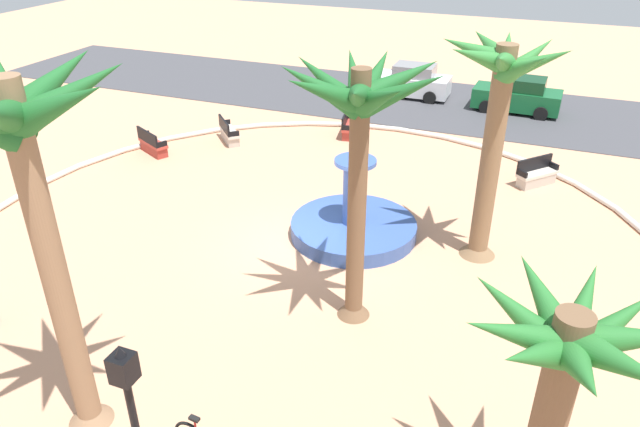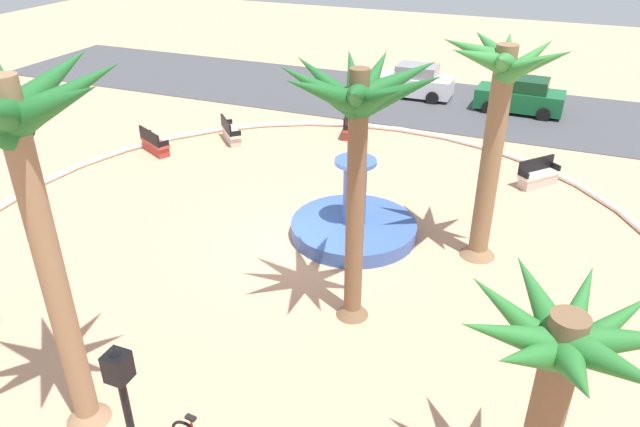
{
  "view_description": "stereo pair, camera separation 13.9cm",
  "coord_description": "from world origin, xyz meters",
  "px_view_note": "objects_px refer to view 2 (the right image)",
  "views": [
    {
      "loc": [
        5.98,
        -13.8,
        9.24
      ],
      "look_at": [
        0.33,
        0.35,
        1.0
      ],
      "focal_mm": 33.27,
      "sensor_mm": 36.0,
      "label": 1
    },
    {
      "loc": [
        6.11,
        -13.75,
        9.24
      ],
      "look_at": [
        0.33,
        0.35,
        1.0
      ],
      "focal_mm": 33.27,
      "sensor_mm": 36.0,
      "label": 2
    }
  ],
  "objects_px": {
    "fountain": "(354,225)",
    "parked_car_second": "(521,96)",
    "bench_east": "(231,134)",
    "bench_southwest": "(538,177)",
    "palm_tree_near_fountain": "(499,104)",
    "palm_tree_mid_plaza": "(358,121)",
    "bench_north": "(351,128)",
    "bench_west": "(155,145)",
    "parked_car_leftmost": "(413,82)",
    "palm_tree_far_side": "(557,370)",
    "palm_tree_by_curb": "(23,167)"
  },
  "relations": [
    {
      "from": "palm_tree_by_curb",
      "to": "parked_car_second",
      "type": "bearing_deg",
      "value": 75.46
    },
    {
      "from": "bench_north",
      "to": "parked_car_second",
      "type": "height_order",
      "value": "parked_car_second"
    },
    {
      "from": "palm_tree_far_side",
      "to": "bench_east",
      "type": "relative_size",
      "value": 2.95
    },
    {
      "from": "palm_tree_far_side",
      "to": "bench_southwest",
      "type": "xyz_separation_m",
      "value": [
        -0.81,
        13.49,
        -2.86
      ]
    },
    {
      "from": "bench_southwest",
      "to": "bench_east",
      "type": "bearing_deg",
      "value": -178.22
    },
    {
      "from": "palm_tree_near_fountain",
      "to": "parked_car_leftmost",
      "type": "xyz_separation_m",
      "value": [
        -5.56,
        14.17,
        -3.75
      ]
    },
    {
      "from": "bench_east",
      "to": "bench_southwest",
      "type": "bearing_deg",
      "value": 1.78
    },
    {
      "from": "fountain",
      "to": "bench_north",
      "type": "bearing_deg",
      "value": 110.19
    },
    {
      "from": "palm_tree_by_curb",
      "to": "bench_east",
      "type": "xyz_separation_m",
      "value": [
        -4.91,
        14.28,
        -5.14
      ]
    },
    {
      "from": "palm_tree_mid_plaza",
      "to": "parked_car_leftmost",
      "type": "xyz_separation_m",
      "value": [
        -3.13,
        18.16,
        -4.27
      ]
    },
    {
      "from": "fountain",
      "to": "palm_tree_by_curb",
      "type": "distance_m",
      "value": 10.54
    },
    {
      "from": "palm_tree_by_curb",
      "to": "parked_car_leftmost",
      "type": "xyz_separation_m",
      "value": [
        0.6,
        23.31,
        -4.71
      ]
    },
    {
      "from": "palm_tree_near_fountain",
      "to": "fountain",
      "type": "bearing_deg",
      "value": -175.54
    },
    {
      "from": "bench_east",
      "to": "bench_southwest",
      "type": "distance_m",
      "value": 12.31
    },
    {
      "from": "palm_tree_mid_plaza",
      "to": "parked_car_leftmost",
      "type": "distance_m",
      "value": 18.91
    },
    {
      "from": "palm_tree_far_side",
      "to": "bench_north",
      "type": "bearing_deg",
      "value": 118.93
    },
    {
      "from": "fountain",
      "to": "palm_tree_by_curb",
      "type": "relative_size",
      "value": 0.53
    },
    {
      "from": "palm_tree_by_curb",
      "to": "bench_west",
      "type": "bearing_deg",
      "value": 120.64
    },
    {
      "from": "bench_north",
      "to": "bench_southwest",
      "type": "distance_m",
      "value": 8.17
    },
    {
      "from": "parked_car_leftmost",
      "to": "bench_west",
      "type": "bearing_deg",
      "value": -124.36
    },
    {
      "from": "palm_tree_by_curb",
      "to": "parked_car_second",
      "type": "relative_size",
      "value": 1.78
    },
    {
      "from": "palm_tree_by_curb",
      "to": "bench_southwest",
      "type": "xyz_separation_m",
      "value": [
        7.4,
        14.66,
        -5.14
      ]
    },
    {
      "from": "bench_west",
      "to": "bench_southwest",
      "type": "xyz_separation_m",
      "value": [
        14.52,
        2.64,
        0.0
      ]
    },
    {
      "from": "bench_west",
      "to": "parked_car_second",
      "type": "xyz_separation_m",
      "value": [
        13.04,
        10.83,
        0.43
      ]
    },
    {
      "from": "bench_southwest",
      "to": "parked_car_second",
      "type": "distance_m",
      "value": 8.33
    },
    {
      "from": "bench_southwest",
      "to": "parked_car_second",
      "type": "bearing_deg",
      "value": 100.21
    },
    {
      "from": "parked_car_second",
      "to": "parked_car_leftmost",
      "type": "bearing_deg",
      "value": 174.99
    },
    {
      "from": "bench_west",
      "to": "bench_southwest",
      "type": "bearing_deg",
      "value": 10.32
    },
    {
      "from": "palm_tree_mid_plaza",
      "to": "parked_car_second",
      "type": "xyz_separation_m",
      "value": [
        2.19,
        17.69,
        -4.27
      ]
    },
    {
      "from": "palm_tree_near_fountain",
      "to": "bench_north",
      "type": "bearing_deg",
      "value": 130.64
    },
    {
      "from": "palm_tree_far_side",
      "to": "bench_north",
      "type": "xyz_separation_m",
      "value": [
        -8.67,
        15.69,
        -2.86
      ]
    },
    {
      "from": "bench_north",
      "to": "parked_car_leftmost",
      "type": "xyz_separation_m",
      "value": [
        1.07,
        6.45,
        0.43
      ]
    },
    {
      "from": "palm_tree_mid_plaza",
      "to": "bench_north",
      "type": "distance_m",
      "value": 13.3
    },
    {
      "from": "bench_west",
      "to": "palm_tree_by_curb",
      "type": "bearing_deg",
      "value": -59.36
    },
    {
      "from": "fountain",
      "to": "parked_car_second",
      "type": "xyz_separation_m",
      "value": [
        3.45,
        13.99,
        0.44
      ]
    },
    {
      "from": "palm_tree_far_side",
      "to": "bench_west",
      "type": "xyz_separation_m",
      "value": [
        -15.33,
        10.85,
        -2.86
      ]
    },
    {
      "from": "parked_car_second",
      "to": "palm_tree_near_fountain",
      "type": "bearing_deg",
      "value": -89.01
    },
    {
      "from": "parked_car_second",
      "to": "palm_tree_by_curb",
      "type": "bearing_deg",
      "value": -104.54
    },
    {
      "from": "bench_north",
      "to": "parked_car_leftmost",
      "type": "distance_m",
      "value": 6.55
    },
    {
      "from": "palm_tree_mid_plaza",
      "to": "parked_car_second",
      "type": "height_order",
      "value": "palm_tree_mid_plaza"
    },
    {
      "from": "palm_tree_far_side",
      "to": "parked_car_leftmost",
      "type": "relative_size",
      "value": 1.11
    },
    {
      "from": "bench_north",
      "to": "palm_tree_mid_plaza",
      "type": "bearing_deg",
      "value": -70.27
    },
    {
      "from": "bench_west",
      "to": "bench_north",
      "type": "distance_m",
      "value": 8.23
    },
    {
      "from": "palm_tree_far_side",
      "to": "bench_southwest",
      "type": "distance_m",
      "value": 13.81
    },
    {
      "from": "palm_tree_near_fountain",
      "to": "bench_southwest",
      "type": "xyz_separation_m",
      "value": [
        1.24,
        5.52,
        -4.18
      ]
    },
    {
      "from": "palm_tree_mid_plaza",
      "to": "bench_north",
      "type": "height_order",
      "value": "palm_tree_mid_plaza"
    },
    {
      "from": "palm_tree_far_side",
      "to": "bench_southwest",
      "type": "relative_size",
      "value": 2.89
    },
    {
      "from": "bench_east",
      "to": "parked_car_second",
      "type": "bearing_deg",
      "value": 38.34
    },
    {
      "from": "palm_tree_by_curb",
      "to": "bench_west",
      "type": "height_order",
      "value": "palm_tree_by_curb"
    },
    {
      "from": "fountain",
      "to": "bench_southwest",
      "type": "distance_m",
      "value": 7.61
    }
  ]
}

